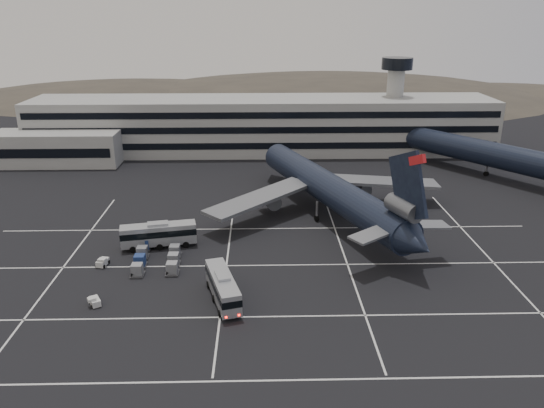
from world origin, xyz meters
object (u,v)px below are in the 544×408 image
Objects in this scene: trijet_main at (330,189)px; bus_far at (159,234)px; uld_cluster at (155,258)px; tug_a at (102,262)px; bus_near at (223,286)px.

trijet_main is 4.60× the size of bus_far.
uld_cluster is (0.38, -5.83, -1.39)m from bus_far.
tug_a is (-7.25, -6.55, -1.67)m from bus_far.
uld_cluster is at bearing 17.33° from tug_a.
bus_far is at bearing -176.74° from trijet_main.
tug_a is (-18.46, 10.37, -1.52)m from bus_near.
bus_near is 0.93× the size of bus_far.
tug_a is 0.21× the size of uld_cluster.
bus_near is (-17.50, -29.64, -3.13)m from trijet_main.
trijet_main is at bearing 43.69° from bus_near.
bus_far is 5.19× the size of tug_a.
bus_near is 20.29m from bus_far.
tug_a is at bearing -172.45° from trijet_main.
bus_far is 6.01m from uld_cluster.
bus_far reaches higher than bus_near.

